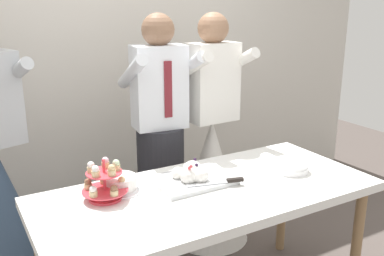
# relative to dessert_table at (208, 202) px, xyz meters

# --- Properties ---
(rear_wall) EXTENTS (5.20, 0.10, 2.90)m
(rear_wall) POSITION_rel_dessert_table_xyz_m (0.00, 1.49, 0.75)
(rear_wall) COLOR beige
(rear_wall) RESTS_ON ground_plane
(dessert_table) EXTENTS (1.80, 0.80, 0.78)m
(dessert_table) POSITION_rel_dessert_table_xyz_m (0.00, 0.00, 0.00)
(dessert_table) COLOR white
(dessert_table) RESTS_ON ground_plane
(cupcake_stand) EXTENTS (0.23, 0.23, 0.21)m
(cupcake_stand) POSITION_rel_dessert_table_xyz_m (-0.51, 0.16, 0.16)
(cupcake_stand) COLOR #D83F4C
(cupcake_stand) RESTS_ON dessert_table
(main_cake_tray) EXTENTS (0.43, 0.33, 0.13)m
(main_cake_tray) POSITION_rel_dessert_table_xyz_m (-0.03, 0.12, 0.11)
(main_cake_tray) COLOR silver
(main_cake_tray) RESTS_ON dessert_table
(plate_stack) EXTENTS (0.21, 0.21, 0.05)m
(plate_stack) POSITION_rel_dessert_table_xyz_m (0.55, -0.02, 0.10)
(plate_stack) COLOR white
(plate_stack) RESTS_ON dessert_table
(round_cake) EXTENTS (0.24, 0.24, 0.08)m
(round_cake) POSITION_rel_dessert_table_xyz_m (-0.41, 0.22, 0.11)
(round_cake) COLOR white
(round_cake) RESTS_ON dessert_table
(person_groom) EXTENTS (0.51, 0.53, 1.66)m
(person_groom) POSITION_rel_dessert_table_xyz_m (0.08, 0.74, 0.05)
(person_groom) COLOR #232328
(person_groom) RESTS_ON ground_plane
(person_bride) EXTENTS (0.56, 0.56, 1.66)m
(person_bride) POSITION_rel_dessert_table_xyz_m (0.47, 0.71, -0.12)
(person_bride) COLOR white
(person_bride) RESTS_ON ground_plane
(person_guest) EXTENTS (0.60, 0.60, 1.66)m
(person_guest) POSITION_rel_dessert_table_xyz_m (-0.93, 0.87, -0.12)
(person_guest) COLOR #334760
(person_guest) RESTS_ON ground_plane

